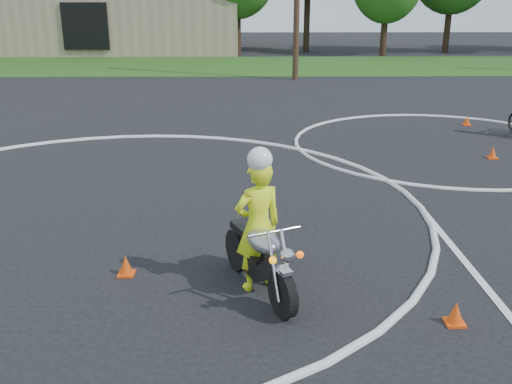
{
  "coord_description": "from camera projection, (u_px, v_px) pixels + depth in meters",
  "views": [
    {
      "loc": [
        2.68,
        -7.19,
        3.86
      ],
      "look_at": [
        2.79,
        0.84,
        1.1
      ],
      "focal_mm": 40.0,
      "sensor_mm": 36.0,
      "label": 1
    }
  ],
  "objects": [
    {
      "name": "ground",
      "position": [
        59.0,
        286.0,
        8.01
      ],
      "size": [
        120.0,
        120.0,
        0.0
      ],
      "primitive_type": "plane",
      "color": "black",
      "rests_on": "ground"
    },
    {
      "name": "traffic_cones",
      "position": [
        358.0,
        203.0,
        10.82
      ],
      "size": [
        14.24,
        13.6,
        0.3
      ],
      "color": "#E7450C",
      "rests_on": "ground"
    },
    {
      "name": "grass_strip",
      "position": [
        202.0,
        65.0,
        33.54
      ],
      "size": [
        120.0,
        10.0,
        0.02
      ],
      "primitive_type": "cube",
      "color": "#1E4714",
      "rests_on": "ground"
    },
    {
      "name": "primary_motorcycle",
      "position": [
        260.0,
        257.0,
        7.69
      ],
      "size": [
        1.03,
        1.95,
        1.1
      ],
      "rotation": [
        0.0,
        0.0,
        0.42
      ],
      "color": "black",
      "rests_on": "ground"
    },
    {
      "name": "course_markings",
      "position": [
        225.0,
        187.0,
        12.16
      ],
      "size": [
        19.05,
        19.05,
        0.12
      ],
      "color": "silver",
      "rests_on": "ground"
    },
    {
      "name": "rider_primary_grp",
      "position": [
        258.0,
        222.0,
        7.67
      ],
      "size": [
        0.79,
        0.68,
        2.04
      ],
      "rotation": [
        0.0,
        0.0,
        0.42
      ],
      "color": "#E6FF1A",
      "rests_on": "ground"
    }
  ]
}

